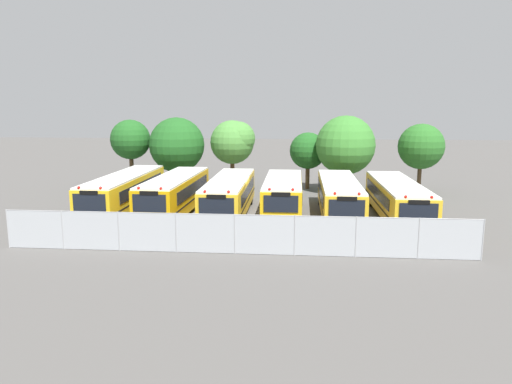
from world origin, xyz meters
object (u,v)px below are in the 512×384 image
object	(u,v)px
school_bus_4	(339,196)
tree_1	(178,145)
school_bus_3	(283,195)
tree_5	(422,146)
tree_3	(308,151)
school_bus_0	(125,192)
school_bus_2	(230,195)
school_bus_5	(397,198)
tree_2	(234,141)
school_bus_1	(175,193)
tree_4	(344,145)
tree_0	(130,139)

from	to	relation	value
school_bus_4	tree_1	world-z (taller)	tree_1
school_bus_3	tree_5	world-z (taller)	tree_5
tree_3	tree_5	bearing A→B (deg)	-7.02
school_bus_0	school_bus_3	distance (m)	11.10
school_bus_0	school_bus_2	xyz separation A→B (m)	(7.47, -0.36, -0.05)
school_bus_5	tree_1	size ratio (longest dim) A/B	1.77
school_bus_5	tree_2	bearing A→B (deg)	-38.18
tree_1	tree_2	distance (m)	4.97
school_bus_3	tree_1	size ratio (longest dim) A/B	1.49
school_bus_1	tree_3	xyz separation A→B (m)	(9.29, 11.07, 1.95)
school_bus_4	school_bus_5	size ratio (longest dim) A/B	0.97
tree_3	school_bus_4	bearing A→B (deg)	-80.01
school_bus_3	tree_2	xyz separation A→B (m)	(-4.61, 9.42, 2.97)
school_bus_3	tree_2	world-z (taller)	tree_2
school_bus_2	tree_2	bearing A→B (deg)	-84.69
tree_3	tree_4	distance (m)	3.61
school_bus_3	school_bus_4	distance (m)	3.77
tree_3	tree_2	bearing A→B (deg)	-167.49
tree_0	tree_5	size ratio (longest dim) A/B	1.05
school_bus_0	school_bus_2	world-z (taller)	school_bus_0
tree_0	tree_1	distance (m)	4.37
school_bus_1	school_bus_2	xyz separation A→B (m)	(3.79, -0.05, -0.05)
tree_1	tree_0	bearing A→B (deg)	178.00
school_bus_1	tree_3	bearing A→B (deg)	-128.71
school_bus_4	tree_4	size ratio (longest dim) A/B	1.66
school_bus_1	school_bus_3	bearing A→B (deg)	-177.09
tree_1	tree_2	bearing A→B (deg)	3.07
school_bus_2	tree_4	xyz separation A→B (m)	(8.46, 9.21, 2.78)
tree_0	school_bus_3	bearing A→B (deg)	-33.79
school_bus_0	school_bus_1	distance (m)	3.69
school_bus_1	school_bus_3	world-z (taller)	school_bus_1
school_bus_3	tree_2	size ratio (longest dim) A/B	1.55
school_bus_1	tree_3	size ratio (longest dim) A/B	2.12
tree_0	school_bus_2	bearing A→B (deg)	-42.97
tree_1	tree_5	xyz separation A→B (m)	(21.00, 0.53, 0.00)
tree_1	tree_4	xyz separation A→B (m)	(14.39, -0.20, 0.17)
school_bus_3	tree_4	distance (m)	10.54
school_bus_3	tree_5	distance (m)	15.21
school_bus_3	tree_5	bearing A→B (deg)	-139.98
tree_2	tree_4	xyz separation A→B (m)	(9.44, -0.47, -0.19)
school_bus_2	tree_1	world-z (taller)	tree_1
tree_0	tree_4	bearing A→B (deg)	-1.09
school_bus_1	school_bus_2	bearing A→B (deg)	-179.51
tree_0	tree_3	world-z (taller)	tree_0
school_bus_4	tree_4	xyz separation A→B (m)	(1.06, 8.87, 2.81)
school_bus_1	tree_0	xyz separation A→B (m)	(-6.48, 9.51, 3.03)
school_bus_0	school_bus_5	xyz separation A→B (m)	(18.65, -0.24, -0.11)
school_bus_3	tree_0	world-z (taller)	tree_0
school_bus_0	tree_4	distance (m)	18.43
tree_5	school_bus_2	bearing A→B (deg)	-146.59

